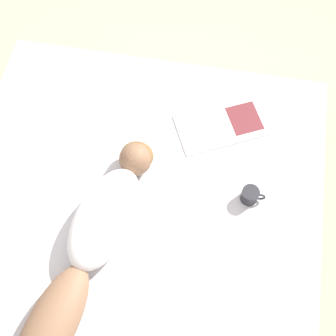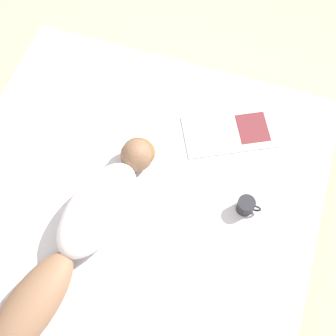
# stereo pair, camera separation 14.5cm
# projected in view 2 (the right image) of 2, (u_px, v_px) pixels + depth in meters

# --- Properties ---
(ground_plane) EXTENTS (12.00, 12.00, 0.00)m
(ground_plane) POSITION_uv_depth(u_px,v_px,m) (132.00, 248.00, 2.81)
(ground_plane) COLOR #B7A88E
(bed) EXTENTS (1.94, 2.15, 0.50)m
(bed) POSITION_uv_depth(u_px,v_px,m) (129.00, 236.00, 2.59)
(bed) COLOR brown
(bed) RESTS_ON ground_plane
(person) EXTENTS (0.49, 1.29, 0.20)m
(person) POSITION_uv_depth(u_px,v_px,m) (81.00, 234.00, 2.23)
(person) COLOR brown
(person) RESTS_ON bed
(open_magazine) EXTENTS (0.58, 0.47, 0.01)m
(open_magazine) POSITION_uv_depth(u_px,v_px,m) (231.00, 131.00, 2.58)
(open_magazine) COLOR silver
(open_magazine) RESTS_ON bed
(coffee_mug) EXTENTS (0.12, 0.09, 0.09)m
(coffee_mug) POSITION_uv_depth(u_px,v_px,m) (246.00, 205.00, 2.34)
(coffee_mug) COLOR #232328
(coffee_mug) RESTS_ON bed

